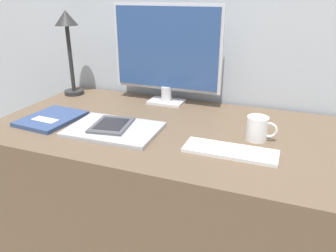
{
  "coord_description": "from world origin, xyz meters",
  "views": [
    {
      "loc": [
        0.46,
        -0.97,
        1.21
      ],
      "look_at": [
        0.07,
        0.03,
        0.77
      ],
      "focal_mm": 35.0,
      "sensor_mm": 36.0,
      "label": 1
    }
  ],
  "objects_px": {
    "keyboard": "(230,151)",
    "ereader": "(112,125)",
    "desk_lamp": "(68,35)",
    "notebook": "(51,119)",
    "laptop": "(114,130)",
    "monitor": "(166,52)",
    "coffee_mug": "(258,128)"
  },
  "relations": [
    {
      "from": "keyboard",
      "to": "coffee_mug",
      "type": "height_order",
      "value": "coffee_mug"
    },
    {
      "from": "keyboard",
      "to": "laptop",
      "type": "bearing_deg",
      "value": 177.66
    },
    {
      "from": "keyboard",
      "to": "notebook",
      "type": "xyz_separation_m",
      "value": [
        -0.76,
        0.03,
        0.0
      ]
    },
    {
      "from": "desk_lamp",
      "to": "notebook",
      "type": "xyz_separation_m",
      "value": [
        0.14,
        -0.35,
        -0.29
      ]
    },
    {
      "from": "ereader",
      "to": "desk_lamp",
      "type": "xyz_separation_m",
      "value": [
        -0.43,
        0.35,
        0.28
      ]
    },
    {
      "from": "keyboard",
      "to": "monitor",
      "type": "bearing_deg",
      "value": 133.0
    },
    {
      "from": "laptop",
      "to": "ereader",
      "type": "relative_size",
      "value": 1.8
    },
    {
      "from": "notebook",
      "to": "coffee_mug",
      "type": "relative_size",
      "value": 2.37
    },
    {
      "from": "laptop",
      "to": "desk_lamp",
      "type": "bearing_deg",
      "value": 140.7
    },
    {
      "from": "keyboard",
      "to": "notebook",
      "type": "relative_size",
      "value": 1.19
    },
    {
      "from": "keyboard",
      "to": "ereader",
      "type": "relative_size",
      "value": 1.6
    },
    {
      "from": "ereader",
      "to": "desk_lamp",
      "type": "relative_size",
      "value": 0.47
    },
    {
      "from": "desk_lamp",
      "to": "ereader",
      "type": "bearing_deg",
      "value": -39.37
    },
    {
      "from": "ereader",
      "to": "coffee_mug",
      "type": "height_order",
      "value": "coffee_mug"
    },
    {
      "from": "desk_lamp",
      "to": "notebook",
      "type": "relative_size",
      "value": 1.6
    },
    {
      "from": "laptop",
      "to": "desk_lamp",
      "type": "relative_size",
      "value": 0.84
    },
    {
      "from": "ereader",
      "to": "desk_lamp",
      "type": "bearing_deg",
      "value": 140.63
    },
    {
      "from": "ereader",
      "to": "notebook",
      "type": "relative_size",
      "value": 0.74
    },
    {
      "from": "monitor",
      "to": "laptop",
      "type": "relative_size",
      "value": 1.48
    },
    {
      "from": "laptop",
      "to": "coffee_mug",
      "type": "relative_size",
      "value": 3.18
    },
    {
      "from": "keyboard",
      "to": "desk_lamp",
      "type": "bearing_deg",
      "value": 156.95
    },
    {
      "from": "notebook",
      "to": "laptop",
      "type": "bearing_deg",
      "value": -1.68
    },
    {
      "from": "laptop",
      "to": "keyboard",
      "type": "bearing_deg",
      "value": -2.34
    },
    {
      "from": "laptop",
      "to": "monitor",
      "type": "bearing_deg",
      "value": 81.22
    },
    {
      "from": "desk_lamp",
      "to": "notebook",
      "type": "distance_m",
      "value": 0.48
    },
    {
      "from": "monitor",
      "to": "keyboard",
      "type": "height_order",
      "value": "monitor"
    },
    {
      "from": "keyboard",
      "to": "ereader",
      "type": "distance_m",
      "value": 0.47
    },
    {
      "from": "keyboard",
      "to": "coffee_mug",
      "type": "bearing_deg",
      "value": 63.46
    },
    {
      "from": "monitor",
      "to": "ereader",
      "type": "distance_m",
      "value": 0.46
    },
    {
      "from": "laptop",
      "to": "ereader",
      "type": "bearing_deg",
      "value": 142.94
    },
    {
      "from": "desk_lamp",
      "to": "keyboard",
      "type": "bearing_deg",
      "value": -23.05
    },
    {
      "from": "ereader",
      "to": "notebook",
      "type": "xyz_separation_m",
      "value": [
        -0.29,
        -0.0,
        -0.01
      ]
    }
  ]
}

